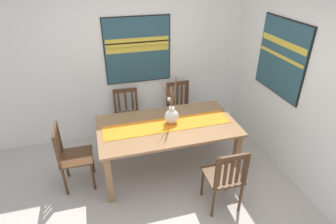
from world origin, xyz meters
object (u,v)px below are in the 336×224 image
chair_2 (180,108)px  painting_on_side_wall (281,58)px  chair_3 (225,177)px  centerpiece_vase (172,116)px  chair_0 (71,155)px  painting_on_back_wall (138,50)px  chair_1 (127,115)px  dining_table (167,131)px

chair_2 → painting_on_side_wall: (1.16, -0.87, 1.08)m
chair_3 → centerpiece_vase: bearing=113.3°
chair_0 → chair_2: size_ratio=1.00×
painting_on_side_wall → chair_3: bearing=-142.1°
centerpiece_vase → painting_on_back_wall: bearing=101.8°
chair_1 → dining_table: bearing=-63.8°
dining_table → chair_0: 1.32m
dining_table → chair_2: bearing=62.3°
chair_0 → painting_on_side_wall: 3.13m
painting_on_side_wall → centerpiece_vase: bearing=178.9°
chair_3 → painting_on_side_wall: 1.82m
chair_3 → dining_table: bearing=117.3°
chair_1 → chair_3: bearing=-63.2°
centerpiece_vase → chair_2: size_ratio=0.77×
centerpiece_vase → chair_1: centerpiece_vase is taller
centerpiece_vase → painting_on_side_wall: 1.70m
chair_1 → painting_on_back_wall: (0.28, 0.23, 1.01)m
chair_1 → chair_3: size_ratio=0.98×
chair_0 → chair_2: bearing=25.9°
chair_3 → painting_on_back_wall: size_ratio=0.86×
chair_0 → chair_2: same height
chair_0 → chair_1: (0.87, 0.89, -0.02)m
chair_2 → painting_on_side_wall: 1.81m
chair_0 → centerpiece_vase: bearing=0.6°
chair_3 → chair_1: bearing=116.8°
dining_table → painting_on_back_wall: size_ratio=1.81×
centerpiece_vase → dining_table: bearing=-156.7°
centerpiece_vase → chair_3: size_ratio=0.78×
centerpiece_vase → chair_0: (-1.38, -0.01, -0.39)m
dining_table → chair_2: chair_2 is taller
chair_2 → painting_on_side_wall: bearing=-36.9°
chair_1 → chair_0: bearing=-134.1°
chair_2 → chair_1: bearing=177.8°
painting_on_back_wall → painting_on_side_wall: size_ratio=1.02×
centerpiece_vase → painting_on_back_wall: painting_on_back_wall is taller
chair_3 → painting_on_side_wall: bearing=37.9°
painting_on_side_wall → dining_table: bearing=180.0°
centerpiece_vase → painting_on_side_wall: (1.56, -0.03, 0.69)m
chair_3 → painting_on_back_wall: painting_on_back_wall is taller
chair_1 → chair_2: size_ratio=0.96×
chair_2 → chair_3: 1.77m
centerpiece_vase → chair_0: 1.43m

